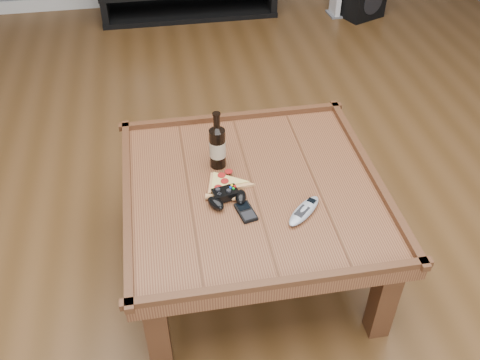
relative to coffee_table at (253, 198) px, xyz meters
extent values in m
plane|color=#4C3015|center=(0.00, 0.00, -0.39)|extent=(6.00, 6.00, 0.00)
cube|color=#4F2816|center=(0.00, 0.00, 0.03)|extent=(1.00, 1.00, 0.06)
cube|color=#431E12|center=(-0.42, -0.42, -0.20)|extent=(0.08, 0.08, 0.39)
cube|color=#431E12|center=(0.42, -0.42, -0.20)|extent=(0.08, 0.08, 0.39)
cube|color=#431E12|center=(-0.42, 0.42, -0.20)|extent=(0.08, 0.08, 0.39)
cube|color=#431E12|center=(0.42, 0.42, -0.20)|extent=(0.08, 0.08, 0.39)
cube|color=#431E12|center=(0.00, 0.48, 0.07)|extent=(1.03, 0.03, 0.03)
cube|color=#431E12|center=(0.00, -0.48, 0.07)|extent=(1.03, 0.03, 0.03)
cube|color=#431E12|center=(0.48, 0.00, 0.07)|extent=(0.03, 1.03, 0.03)
cube|color=#431E12|center=(-0.48, 0.00, 0.07)|extent=(0.03, 1.03, 0.03)
cube|color=black|center=(0.00, 2.75, -0.37)|extent=(1.40, 0.45, 0.04)
cylinder|color=black|center=(-0.12, 0.16, 0.15)|extent=(0.07, 0.07, 0.17)
cone|color=black|center=(-0.12, 0.16, 0.25)|extent=(0.06, 0.06, 0.03)
cylinder|color=black|center=(-0.12, 0.16, 0.28)|extent=(0.03, 0.03, 0.06)
cylinder|color=black|center=(-0.12, 0.16, 0.31)|extent=(0.03, 0.03, 0.01)
cylinder|color=tan|center=(-0.12, 0.16, 0.15)|extent=(0.07, 0.07, 0.07)
cube|color=black|center=(-0.12, -0.04, 0.08)|extent=(0.10, 0.08, 0.03)
ellipsoid|color=black|center=(-0.16, -0.09, 0.08)|extent=(0.08, 0.09, 0.04)
ellipsoid|color=black|center=(-0.06, -0.07, 0.08)|extent=(0.06, 0.09, 0.04)
cylinder|color=black|center=(-0.14, -0.04, 0.10)|extent=(0.02, 0.02, 0.01)
cylinder|color=black|center=(-0.10, -0.05, 0.10)|extent=(0.02, 0.02, 0.01)
cylinder|color=yellow|center=(-0.09, -0.02, 0.10)|extent=(0.01, 0.01, 0.01)
cylinder|color=red|center=(-0.08, -0.03, 0.10)|extent=(0.01, 0.01, 0.01)
cylinder|color=#0C33CC|center=(-0.09, -0.03, 0.10)|extent=(0.01, 0.01, 0.01)
cylinder|color=#0C9919|center=(-0.08, -0.04, 0.10)|extent=(0.01, 0.01, 0.01)
cylinder|color=tan|center=(-0.13, -0.05, 0.07)|extent=(0.14, 0.05, 0.02)
cylinder|color=#A01415|center=(-0.14, 0.00, 0.08)|extent=(0.03, 0.03, 0.00)
cylinder|color=#A01415|center=(-0.09, 0.00, 0.08)|extent=(0.03, 0.03, 0.00)
cylinder|color=#A01415|center=(-0.11, 0.04, 0.08)|extent=(0.03, 0.03, 0.00)
cylinder|color=#A01415|center=(-0.11, 0.07, 0.08)|extent=(0.03, 0.03, 0.00)
cylinder|color=#A01415|center=(-0.08, 0.09, 0.08)|extent=(0.03, 0.03, 0.00)
cube|color=black|center=(-0.05, -0.14, 0.07)|extent=(0.08, 0.11, 0.01)
cube|color=black|center=(-0.06, -0.11, 0.07)|extent=(0.05, 0.05, 0.00)
cube|color=black|center=(-0.05, -0.16, 0.07)|extent=(0.05, 0.05, 0.00)
ellipsoid|color=#969CA3|center=(0.16, -0.18, 0.07)|extent=(0.18, 0.18, 0.03)
cube|color=black|center=(0.20, -0.14, 0.08)|extent=(0.04, 0.04, 0.00)
cube|color=black|center=(0.15, -0.19, 0.08)|extent=(0.07, 0.07, 0.00)
cylinder|color=black|center=(1.42, 2.34, -0.24)|extent=(0.18, 0.08, 0.19)
cube|color=slate|center=(1.17, 2.50, -0.38)|extent=(0.10, 0.17, 0.01)
cube|color=silver|center=(1.17, 2.50, -0.28)|extent=(0.05, 0.15, 0.19)
camera|label=1|loc=(-0.32, -1.54, 1.44)|focal=40.00mm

